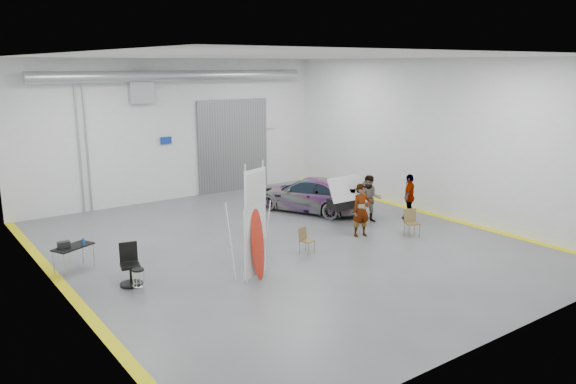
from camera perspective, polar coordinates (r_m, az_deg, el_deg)
ground at (r=18.50m, az=-0.43°, el=-5.29°), size 16.00×16.00×0.00m
room_shell at (r=19.63m, az=-3.68°, el=7.91°), size 14.02×16.18×6.01m
sedan_car at (r=22.48m, az=2.21°, el=-0.24°), size 3.63×4.98×1.34m
person_a at (r=19.24m, az=7.46°, el=-1.85°), size 0.74×0.57×1.83m
person_b at (r=21.04m, az=8.31°, el=-0.68°), size 1.09×1.08×1.77m
person_c at (r=21.71m, az=12.22°, el=-0.45°), size 1.08×0.85×1.74m
surfboard_display at (r=15.10m, az=-3.48°, el=-4.28°), size 0.88×0.47×3.26m
folding_chair_near at (r=17.55m, az=1.92°, el=-5.45°), size 0.47×0.50×0.81m
folding_chair_far at (r=19.65m, az=12.45°, el=-3.62°), size 0.57×0.61×0.93m
shop_stool at (r=15.12m, az=-14.94°, el=-8.71°), size 0.33×0.33×0.64m
work_table at (r=17.15m, az=-21.22°, el=-5.19°), size 1.25×0.98×0.91m
office_chair at (r=15.63m, az=-15.82°, el=-7.35°), size 0.60×0.62×1.12m
trunk_lid at (r=20.79m, az=5.72°, el=0.57°), size 1.56×0.95×0.04m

